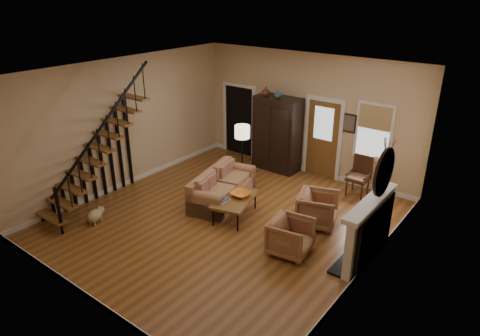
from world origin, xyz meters
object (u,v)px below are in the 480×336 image
Objects in this scene: armoire at (277,134)px; floor_lamp at (242,157)px; armchair_right at (317,209)px; side_chair at (358,177)px; sofa at (223,187)px; coffee_table at (235,207)px; armchair_left at (291,237)px.

armoire is 1.57m from floor_lamp.
side_chair is (0.11, 1.90, 0.13)m from armchair_right.
sofa is 1.07m from floor_lamp.
floor_lamp is (-0.04, -1.56, -0.21)m from armoire.
armchair_right reaches higher than coffee_table.
side_chair reaches higher than armchair_right.
armchair_left is at bearing -90.21° from side_chair.
floor_lamp reaches higher than coffee_table.
coffee_table is at bearing -122.63° from side_chair.
armchair_left is at bearing -14.57° from coffee_table.
armoire is 2.61m from side_chair.
armoire is 1.68× the size of coffee_table.
floor_lamp is (-2.58, 1.83, 0.47)m from armchair_left.
armchair_right is 2.58m from floor_lamp.
armchair_right is at bearing -93.36° from side_chair.
coffee_table is at bearing -58.58° from floor_lamp.
sofa reaches higher than armchair_right.
armchair_left is 3.20m from floor_lamp.
coffee_table is 3.26m from side_chair.
armchair_right is at bearing -3.25° from sofa.
floor_lamp is 1.64× the size of side_chair.
sofa is at bearing -87.91° from armoire.
side_chair is at bearing 27.61° from floor_lamp.
coffee_table is 1.84m from armchair_right.
armchair_right is at bearing -12.44° from floor_lamp.
armchair_right is (2.35, 0.41, -0.00)m from sofa.
floor_lamp is at bearing 46.21° from armchair_left.
side_chair is at bearing 57.37° from coffee_table.
armoire is 1.26× the size of floor_lamp.
sofa is 1.64× the size of coffee_table.
side_chair reaches higher than armchair_left.
armoire is at bearing 105.20° from coffee_table.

